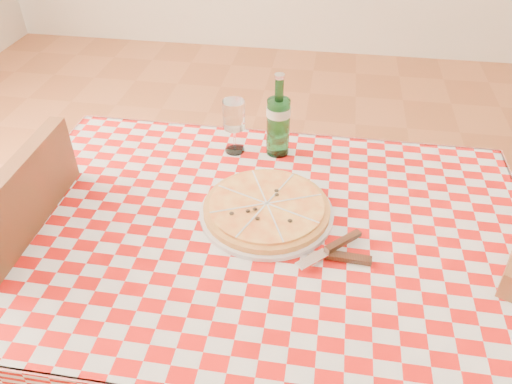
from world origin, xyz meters
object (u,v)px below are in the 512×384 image
(pizza_plate, at_px, (267,207))
(wine_glass, at_px, (234,127))
(chair_far, at_px, (22,281))
(dining_table, at_px, (260,256))
(water_bottle, at_px, (278,115))

(pizza_plate, xyz_separation_m, wine_glass, (-0.13, 0.27, 0.06))
(pizza_plate, relative_size, wine_glass, 2.05)
(chair_far, bearing_deg, dining_table, -174.44)
(water_bottle, bearing_deg, chair_far, -147.50)
(pizza_plate, bearing_deg, dining_table, -98.65)
(pizza_plate, xyz_separation_m, water_bottle, (-0.01, 0.28, 0.10))
(dining_table, xyz_separation_m, wine_glass, (-0.13, 0.32, 0.18))
(dining_table, distance_m, pizza_plate, 0.13)
(dining_table, height_order, wine_glass, wine_glass)
(water_bottle, bearing_deg, pizza_plate, -88.22)
(chair_far, distance_m, water_bottle, 0.84)
(wine_glass, bearing_deg, water_bottle, 5.57)
(chair_far, height_order, wine_glass, chair_far)
(chair_far, bearing_deg, pizza_plate, -170.10)
(dining_table, relative_size, wine_glass, 7.41)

